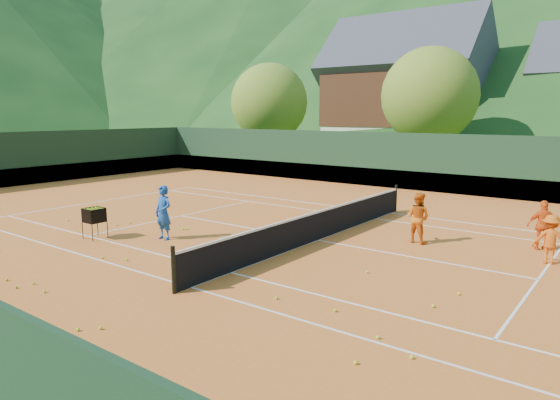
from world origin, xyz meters
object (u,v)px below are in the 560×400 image
Objects in this scene: ball_hopper at (94,216)px; student_a at (418,217)px; chalet_left at (405,95)px; tennis_net at (318,225)px; coach at (163,213)px; student_b at (543,225)px; student_d at (550,239)px.

student_a is at bearing 34.05° from ball_hopper.
chalet_left reaches higher than ball_hopper.
student_a is 1.60× the size of ball_hopper.
coach is at bearing -144.62° from tennis_net.
student_b is at bearing -59.41° from chalet_left.
tennis_net is (-5.95, -3.01, -0.25)m from student_b.
coach is 0.15× the size of tennis_net.
student_a is at bearing -12.52° from student_d.
tennis_net is 7.21m from ball_hopper.
tennis_net is (-6.36, -1.64, -0.17)m from student_d.
ball_hopper is at bearing -147.27° from coach.
coach is at bearing -79.69° from chalet_left.
chalet_left reaches higher than student_b.
student_a is at bearing -1.70° from student_b.
ball_hopper is (-12.27, -5.77, 0.08)m from student_d.
student_d is (3.71, -0.02, -0.13)m from student_a.
coach is at bearing 11.15° from student_d.
coach is at bearing 33.90° from ball_hopper.
chalet_left is (-4.09, 34.12, 4.88)m from ball_hopper.
coach is 1.75× the size of ball_hopper.
tennis_net is (-2.65, -1.66, -0.30)m from student_a.
coach is 11.32m from student_d.
ball_hopper is at bearing 44.38° from student_a.
student_b is 1.49× the size of ball_hopper.
tennis_net is at bearing -71.57° from chalet_left.
student_b is at bearing -85.76° from student_d.
student_d is 33.11m from chalet_left.
student_b is at bearing 31.03° from ball_hopper.
coach reaches higher than student_d.
student_d is at bearing 22.26° from coach.
coach reaches higher than student_b.
student_d is (10.39, 4.50, -0.20)m from coach.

